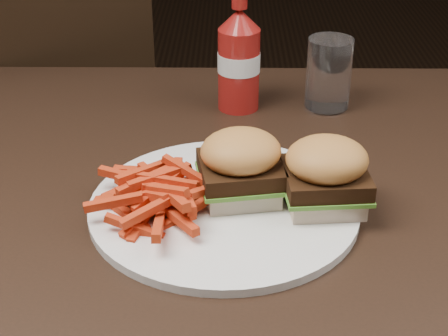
{
  "coord_description": "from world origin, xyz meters",
  "views": [
    {
      "loc": [
        -0.1,
        -0.7,
        1.18
      ],
      "look_at": [
        -0.11,
        -0.04,
        0.8
      ],
      "focal_mm": 55.0,
      "sensor_mm": 36.0,
      "label": 1
    }
  ],
  "objects_px": {
    "plate": "(224,207)",
    "dining_table": "(314,204)",
    "tumbler": "(329,73)",
    "chair_far": "(43,163)",
    "ketchup_bottle": "(239,70)"
  },
  "relations": [
    {
      "from": "plate",
      "to": "dining_table",
      "type": "bearing_deg",
      "value": 22.81
    },
    {
      "from": "dining_table",
      "to": "plate",
      "type": "xyz_separation_m",
      "value": [
        -0.11,
        -0.05,
        0.03
      ]
    },
    {
      "from": "dining_table",
      "to": "tumbler",
      "type": "xyz_separation_m",
      "value": [
        0.04,
        0.24,
        0.08
      ]
    },
    {
      "from": "plate",
      "to": "tumbler",
      "type": "height_order",
      "value": "tumbler"
    },
    {
      "from": "plate",
      "to": "tumbler",
      "type": "relative_size",
      "value": 2.97
    },
    {
      "from": "chair_far",
      "to": "plate",
      "type": "relative_size",
      "value": 1.47
    },
    {
      "from": "plate",
      "to": "ketchup_bottle",
      "type": "xyz_separation_m",
      "value": [
        0.02,
        0.28,
        0.06
      ]
    },
    {
      "from": "chair_far",
      "to": "plate",
      "type": "distance_m",
      "value": 0.86
    },
    {
      "from": "ketchup_bottle",
      "to": "chair_far",
      "type": "bearing_deg",
      "value": 137.45
    },
    {
      "from": "plate",
      "to": "ketchup_bottle",
      "type": "height_order",
      "value": "ketchup_bottle"
    },
    {
      "from": "chair_far",
      "to": "ketchup_bottle",
      "type": "xyz_separation_m",
      "value": [
        0.43,
        -0.4,
        0.38
      ]
    },
    {
      "from": "chair_far",
      "to": "plate",
      "type": "bearing_deg",
      "value": 101.09
    },
    {
      "from": "dining_table",
      "to": "plate",
      "type": "bearing_deg",
      "value": -157.19
    },
    {
      "from": "dining_table",
      "to": "ketchup_bottle",
      "type": "distance_m",
      "value": 0.27
    },
    {
      "from": "plate",
      "to": "tumbler",
      "type": "xyz_separation_m",
      "value": [
        0.15,
        0.29,
        0.05
      ]
    }
  ]
}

